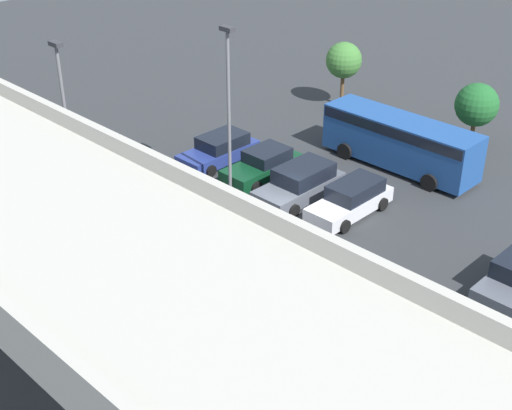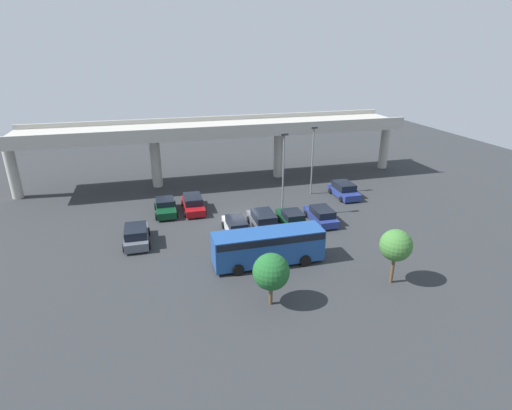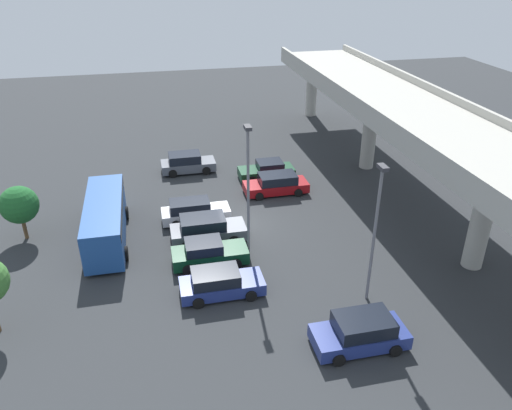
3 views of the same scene
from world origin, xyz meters
name	(u,v)px [view 2 (image 2 of 3)]	position (x,y,z in m)	size (l,w,h in m)	color
ground_plane	(243,220)	(0.00, 0.00, 0.00)	(97.87, 97.87, 0.00)	#2D3033
highway_overpass	(219,132)	(0.00, 12.56, 6.21)	(46.85, 7.09, 7.52)	#ADAAA0
parked_car_0	(136,235)	(-9.94, -2.47, 0.77)	(2.21, 4.43, 1.61)	#515660
parked_car_1	(165,207)	(-7.18, 3.72, 0.68)	(2.16, 4.44, 1.45)	#0C381E
parked_car_2	(193,204)	(-4.39, 3.76, 0.73)	(2.17, 4.85, 1.53)	maroon
parked_car_3	(236,226)	(-1.35, -2.85, 0.74)	(1.98, 4.61, 1.55)	silver
parked_car_4	(263,221)	(1.33, -2.34, 0.79)	(2.24, 4.76, 1.66)	#515660
parked_car_5	(292,219)	(4.05, -2.59, 0.73)	(2.08, 4.45, 1.56)	#0C381E
parked_car_6	(321,215)	(7.09, -2.38, 0.71)	(2.11, 4.51, 1.49)	navy
parked_car_7	(344,190)	(12.41, 3.43, 0.76)	(2.25, 4.44, 1.61)	navy
shuttle_bus	(268,245)	(-0.07, -8.55, 1.61)	(8.50, 2.59, 2.69)	#1E478C
lamp_post_near_aisle	(283,169)	(3.92, -0.14, 4.86)	(0.70, 0.35, 8.32)	slate
lamp_post_mid_lot	(313,155)	(9.16, 5.22, 4.53)	(0.70, 0.35, 7.70)	slate
tree_front_left	(271,272)	(-1.42, -13.70, 2.42)	(2.39, 2.39, 3.62)	brown
tree_front_right	(396,245)	(7.64, -13.46, 2.95)	(2.23, 2.23, 4.08)	brown
traffic_cone	(269,233)	(1.36, -4.05, 0.33)	(0.44, 0.44, 0.70)	black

